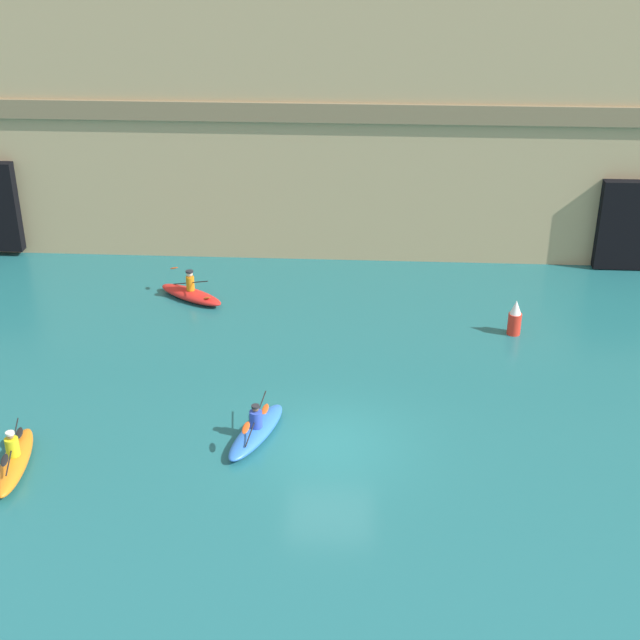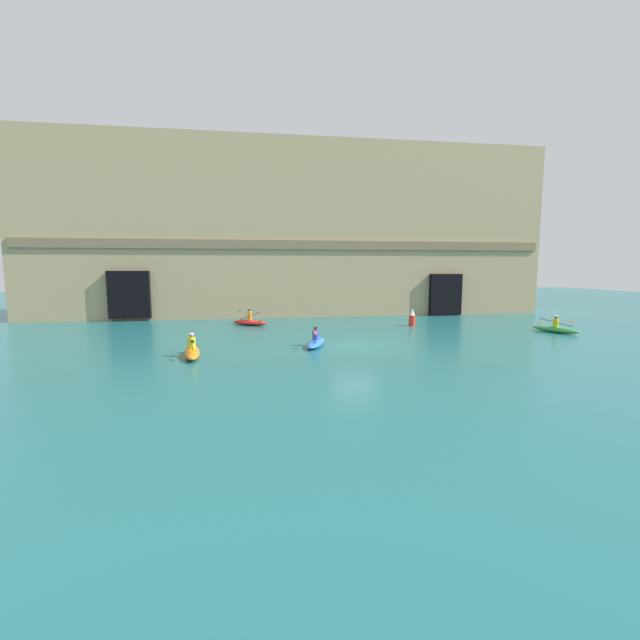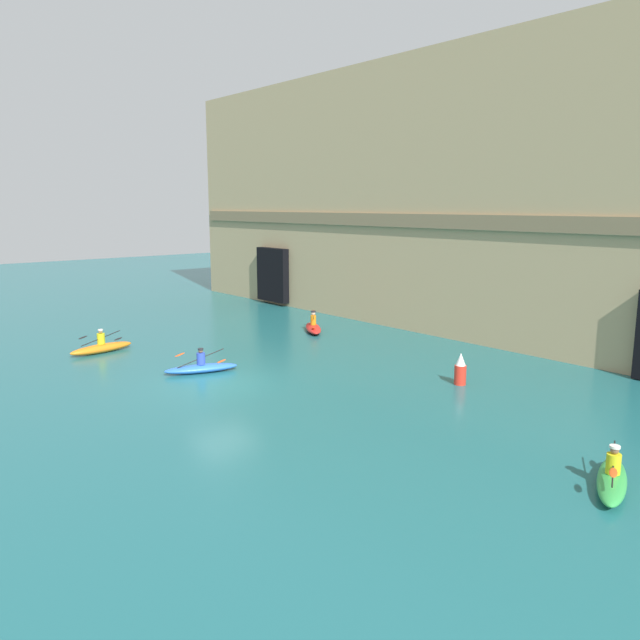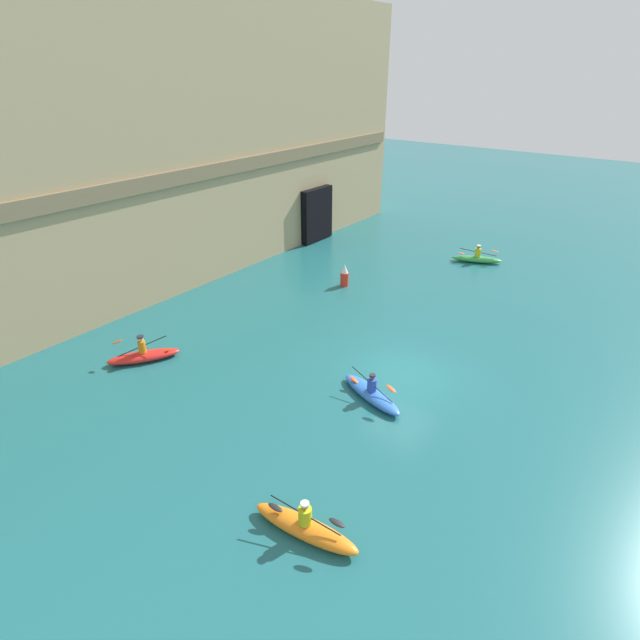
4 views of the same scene
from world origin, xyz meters
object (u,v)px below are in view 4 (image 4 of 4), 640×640
kayak_green (477,259)px  kayak_blue (371,393)px  kayak_orange (305,527)px  kayak_red (144,355)px  marker_buoy (345,276)px

kayak_green → kayak_blue: (-16.05, -2.37, -0.02)m
kayak_blue → kayak_orange: (-6.17, -1.84, 0.04)m
kayak_red → marker_buoy: marker_buoy is taller
kayak_blue → kayak_green: bearing=117.2°
kayak_green → marker_buoy: marker_buoy is taller
kayak_green → marker_buoy: (-8.03, 4.46, 0.34)m
kayak_red → kayak_blue: size_ratio=0.92×
kayak_red → kayak_orange: 11.10m
kayak_red → kayak_orange: bearing=109.2°
kayak_green → kayak_red: bearing=47.4°
kayak_green → kayak_blue: bearing=74.4°
kayak_red → kayak_green: (19.59, -6.58, 0.00)m
kayak_green → marker_buoy: 9.19m
kayak_orange → kayak_red: bearing=158.5°
kayak_orange → marker_buoy: marker_buoy is taller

